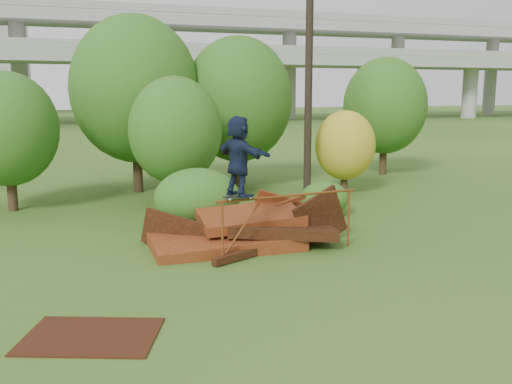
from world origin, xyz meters
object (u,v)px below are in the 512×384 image
object	(u,v)px
flat_plate	(91,336)
utility_pole	(309,63)
scrap_pile	(244,232)
skater	(239,156)

from	to	relation	value
flat_plate	utility_pole	size ratio (longest dim) A/B	0.22
flat_plate	utility_pole	bearing A→B (deg)	49.41
scrap_pile	skater	distance (m)	2.70
skater	scrap_pile	bearing A→B (deg)	-43.74
scrap_pile	flat_plate	size ratio (longest dim) A/B	2.53
utility_pole	flat_plate	bearing A→B (deg)	-130.59
scrap_pile	skater	bearing A→B (deg)	-112.92
skater	utility_pole	bearing A→B (deg)	-56.82
skater	flat_plate	bearing A→B (deg)	110.87
scrap_pile	utility_pole	distance (m)	8.34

